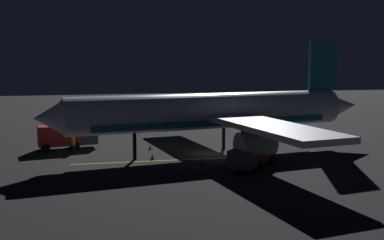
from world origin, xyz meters
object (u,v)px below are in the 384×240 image
object	(u,v)px
ground_crew_worker	(73,145)
traffic_cone_under_wing	(150,147)
catering_truck	(253,153)
traffic_cone_near_left	(181,169)
traffic_cone_near_right	(152,157)
airliner	(217,113)
baggage_truck	(65,137)
traffic_cone_far	(202,161)

from	to	relation	value
ground_crew_worker	traffic_cone_under_wing	distance (m)	7.93
traffic_cone_under_wing	catering_truck	bearing A→B (deg)	-144.22
traffic_cone_near_left	traffic_cone_near_right	distance (m)	5.66
traffic_cone_near_left	traffic_cone_near_right	bearing A→B (deg)	16.23
traffic_cone_under_wing	traffic_cone_near_left	bearing A→B (deg)	-174.54
ground_crew_worker	traffic_cone_near_left	world-z (taller)	ground_crew_worker
catering_truck	traffic_cone_near_right	bearing A→B (deg)	56.45
airliner	traffic_cone_under_wing	world-z (taller)	airliner
baggage_truck	ground_crew_worker	world-z (taller)	baggage_truck
catering_truck	traffic_cone_near_right	xyz separation A→B (m)	(5.36, 8.09, -1.01)
baggage_truck	ground_crew_worker	bearing A→B (deg)	-160.87
traffic_cone_under_wing	airliner	bearing A→B (deg)	-119.70
airliner	baggage_truck	world-z (taller)	airliner
ground_crew_worker	traffic_cone_near_right	size ratio (longest dim) A/B	3.16
airliner	ground_crew_worker	xyz separation A→B (m)	(3.50, 14.18, -3.28)
traffic_cone_near_left	traffic_cone_under_wing	world-z (taller)	same
airliner	catering_truck	xyz separation A→B (m)	(-6.83, -1.23, -2.91)
airliner	catering_truck	bearing A→B (deg)	-169.82
airliner	traffic_cone_under_wing	distance (m)	8.22
airliner	traffic_cone_near_right	size ratio (longest dim) A/B	64.35
catering_truck	traffic_cone_far	distance (m)	4.75
catering_truck	traffic_cone_under_wing	distance (m)	12.88
traffic_cone_near_left	traffic_cone_under_wing	bearing A→B (deg)	5.46
traffic_cone_near_left	traffic_cone_under_wing	distance (m)	10.54
airliner	traffic_cone_under_wing	xyz separation A→B (m)	(3.58, 6.28, -3.91)
airliner	traffic_cone_near_right	world-z (taller)	airliner
traffic_cone_near_right	ground_crew_worker	bearing A→B (deg)	55.86
traffic_cone_near_right	traffic_cone_under_wing	distance (m)	5.08
airliner	ground_crew_worker	bearing A→B (deg)	76.15
baggage_truck	ground_crew_worker	distance (m)	2.75
catering_truck	ground_crew_worker	size ratio (longest dim) A/B	3.50
baggage_truck	catering_truck	xyz separation A→B (m)	(-12.90, -16.30, -0.06)
baggage_truck	traffic_cone_near_left	size ratio (longest dim) A/B	11.52
baggage_truck	traffic_cone_under_wing	bearing A→B (deg)	-105.78
traffic_cone_near_right	traffic_cone_far	bearing A→B (deg)	-124.76
traffic_cone_under_wing	traffic_cone_near_right	bearing A→B (deg)	173.46
traffic_cone_near_left	traffic_cone_under_wing	size ratio (longest dim) A/B	1.00
traffic_cone_near_right	traffic_cone_under_wing	xyz separation A→B (m)	(5.05, -0.58, 0.00)
baggage_truck	traffic_cone_under_wing	distance (m)	9.20
traffic_cone_near_left	traffic_cone_near_right	world-z (taller)	same
traffic_cone_near_right	traffic_cone_far	size ratio (longest dim) A/B	1.00
ground_crew_worker	traffic_cone_near_left	size ratio (longest dim) A/B	3.16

